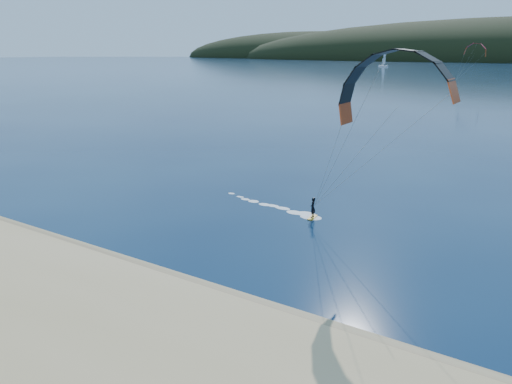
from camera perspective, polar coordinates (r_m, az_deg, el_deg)
ground at (r=27.93m, az=-14.83°, el=-14.30°), size 1800.00×1800.00×0.00m
wet_sand at (r=30.67m, az=-8.59°, el=-10.86°), size 220.00×2.50×0.10m
kitesurfer_near at (r=34.68m, az=15.68°, el=9.08°), size 22.39×6.20×13.38m
kitesurfer_far at (r=217.13m, az=24.34°, el=14.56°), size 12.09×6.52×14.81m
sailboat at (r=441.64m, az=14.77°, el=14.19°), size 8.74×5.46×12.17m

